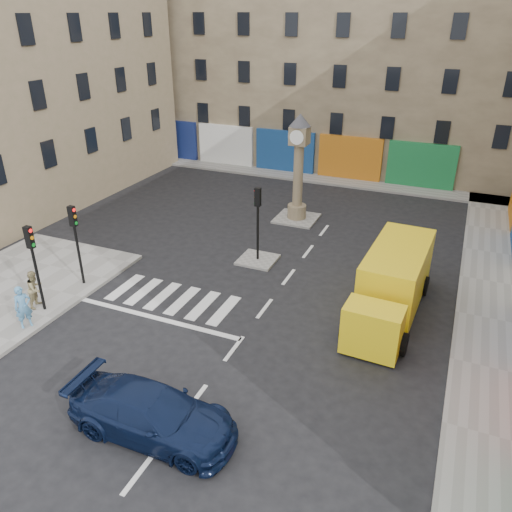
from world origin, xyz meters
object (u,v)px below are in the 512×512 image
Objects in this scene: yellow_van at (392,284)px; pedestrian_tan at (35,289)px; clock_pillar at (299,161)px; traffic_light_island at (258,212)px; navy_sedan at (153,414)px; traffic_light_left_near at (33,255)px; traffic_light_left_far at (75,233)px; pedestrian_blue at (23,307)px.

pedestrian_tan is at bearing -154.80° from yellow_van.
clock_pillar is at bearing 132.95° from yellow_van.
traffic_light_island is 0.72× the size of navy_sedan.
yellow_van reaches higher than pedestrian_tan.
navy_sedan is at bearing -25.94° from traffic_light_left_near.
traffic_light_left_far is 13.05m from clock_pillar.
clock_pillar reaches higher than traffic_light_left_near.
clock_pillar reaches higher than pedestrian_tan.
pedestrian_tan is at bearing -131.18° from traffic_light_island.
navy_sedan is (1.58, -17.63, -2.81)m from clock_pillar.
traffic_light_left_near is 0.51× the size of yellow_van.
pedestrian_blue is at bearing -85.27° from traffic_light_left_far.
pedestrian_blue is (0.30, -3.63, -1.60)m from traffic_light_left_far.
clock_pillar reaches higher than traffic_light_left_far.
traffic_light_left_far is 1.00× the size of traffic_light_island.
navy_sedan is 8.02m from pedestrian_blue.
clock_pillar is at bearing -37.82° from pedestrian_tan.
pedestrian_blue is (-6.00, -9.03, -1.57)m from traffic_light_island.
clock_pillar is (6.30, 13.80, 0.93)m from traffic_light_left_near.
traffic_light_left_near reaches higher than traffic_light_island.
pedestrian_blue is (0.30, -1.23, -1.60)m from traffic_light_left_near.
navy_sedan is 9.20m from pedestrian_tan.
pedestrian_blue is at bearing -76.25° from traffic_light_left_near.
clock_pillar is 3.50× the size of pedestrian_blue.
traffic_light_island reaches higher than pedestrian_blue.
traffic_light_left_far is at bearing -139.40° from traffic_light_island.
traffic_light_left_near is 15.19m from clock_pillar.
traffic_light_left_near is 2.12× the size of pedestrian_blue.
traffic_light_left_near reaches higher than pedestrian_tan.
yellow_van is (6.83, -2.11, -1.30)m from traffic_light_island.
traffic_light_left_far is at bearing 34.60° from pedestrian_blue.
yellow_van reaches higher than navy_sedan.
navy_sedan is (7.88, -6.23, -1.88)m from traffic_light_left_far.
yellow_van is 14.66m from pedestrian_tan.
yellow_van is at bearing 14.05° from traffic_light_left_far.
pedestrian_blue is at bearing -148.83° from yellow_van.
clock_pillar is at bearing 65.45° from traffic_light_left_near.
clock_pillar is 15.46m from pedestrian_tan.
traffic_light_left_near is at bearing -116.60° from pedestrian_tan.
traffic_light_island is 0.51× the size of yellow_van.
yellow_van is at bearing 23.42° from traffic_light_left_near.
yellow_van is 4.14× the size of pedestrian_blue.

